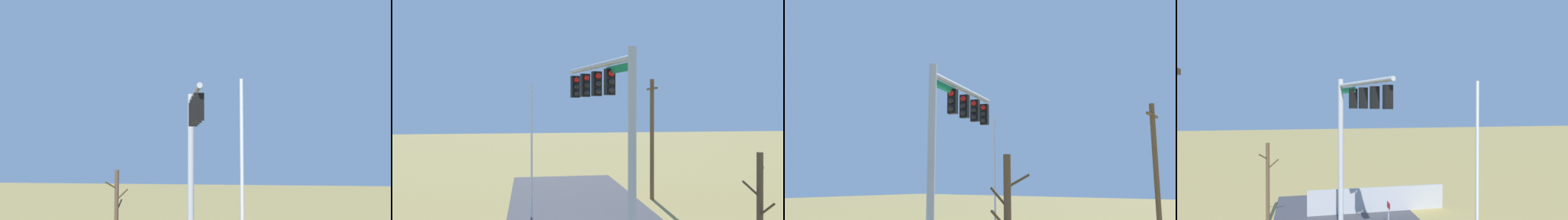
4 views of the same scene
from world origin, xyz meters
The scene contains 3 objects.
signal_mast centered at (1.65, 0.03, 5.51)m, with size 5.54×1.63×7.75m.
flagpole centered at (-5.29, -2.71, 3.55)m, with size 0.10×0.10×7.11m, color silver.
bare_tree centered at (4.42, 4.24, 2.24)m, with size 1.27×1.02×4.36m.
Camera 1 is at (-20.13, -4.28, 4.92)m, focal length 49.74 mm.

